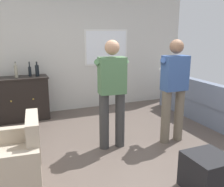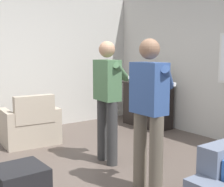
% 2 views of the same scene
% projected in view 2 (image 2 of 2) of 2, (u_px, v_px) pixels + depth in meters
% --- Properties ---
extents(ground, '(10.40, 10.40, 0.00)m').
position_uv_depth(ground, '(91.00, 173.00, 3.98)').
color(ground, brown).
extents(wall_back_with_window, '(5.20, 0.15, 2.80)m').
position_uv_depth(wall_back_with_window, '(221.00, 60.00, 5.35)').
color(wall_back_with_window, beige).
rests_on(wall_back_with_window, ground).
extents(wall_side_left, '(0.12, 5.20, 2.80)m').
position_uv_depth(wall_side_left, '(15.00, 59.00, 5.91)').
color(wall_side_left, beige).
rests_on(wall_side_left, ground).
extents(armchair, '(0.72, 0.93, 0.85)m').
position_uv_depth(armchair, '(31.00, 127.00, 5.19)').
color(armchair, '#B2A38E').
rests_on(armchair, ground).
extents(sideboard_cabinet, '(1.08, 0.49, 0.90)m').
position_uv_depth(sideboard_cabinet, '(147.00, 104.00, 6.42)').
color(sideboard_cabinet, black).
rests_on(sideboard_cabinet, ground).
extents(bottle_wine_green, '(0.06, 0.06, 0.30)m').
position_uv_depth(bottle_wine_green, '(156.00, 78.00, 6.21)').
color(bottle_wine_green, black).
rests_on(bottle_wine_green, sideboard_cabinet).
extents(bottle_liquor_amber, '(0.06, 0.06, 0.32)m').
position_uv_depth(bottle_liquor_amber, '(145.00, 76.00, 6.38)').
color(bottle_liquor_amber, gray).
rests_on(bottle_liquor_amber, sideboard_cabinet).
extents(bottle_spirits_clear, '(0.08, 0.08, 0.30)m').
position_uv_depth(bottle_spirits_clear, '(160.00, 78.00, 6.07)').
color(bottle_spirits_clear, black).
rests_on(bottle_spirits_clear, sideboard_cabinet).
extents(person_standing_left, '(0.56, 0.49, 1.68)m').
position_uv_depth(person_standing_left, '(108.00, 96.00, 4.26)').
color(person_standing_left, '#383838').
rests_on(person_standing_left, ground).
extents(person_standing_right, '(0.56, 0.48, 1.68)m').
position_uv_depth(person_standing_right, '(149.00, 108.00, 3.36)').
color(person_standing_right, '#6B6051').
rests_on(person_standing_right, ground).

